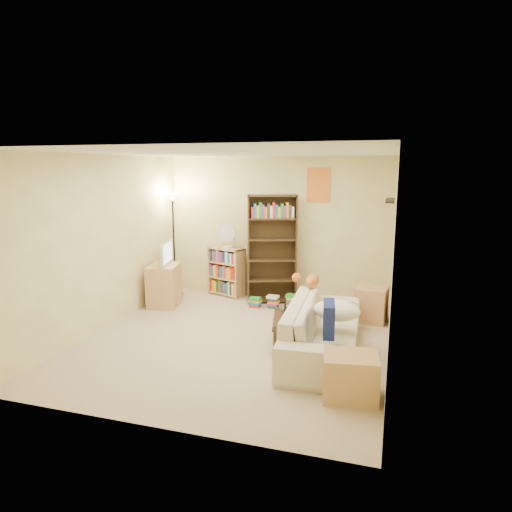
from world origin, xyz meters
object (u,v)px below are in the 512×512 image
object	(u,v)px
coffee_table	(291,329)
floor_lamp	(173,215)
tabby_cat	(310,280)
mug	(300,321)
desk_fan	(228,235)
side_table	(371,304)
end_cabinet	(350,376)
short_bookshelf	(226,271)
laptop	(294,315)
sofa	(323,328)
television	(163,254)
tv_stand	(164,285)
tall_bookshelf	(272,246)

from	to	relation	value
coffee_table	floor_lamp	distance (m)	3.36
tabby_cat	mug	distance (m)	0.98
desk_fan	side_table	xyz separation A→B (m)	(2.57, -0.67, -0.85)
coffee_table	end_cabinet	world-z (taller)	end_cabinet
short_bookshelf	end_cabinet	distance (m)	4.11
side_table	end_cabinet	bearing A→B (deg)	-91.60
coffee_table	laptop	bearing A→B (deg)	72.47
laptop	floor_lamp	distance (m)	3.25
sofa	floor_lamp	xyz separation A→B (m)	(-3.00, 1.86, 1.17)
tabby_cat	television	size ratio (longest dim) A/B	0.75
coffee_table	tv_stand	size ratio (longest dim) A/B	1.32
tall_bookshelf	mug	bearing A→B (deg)	-85.27
short_bookshelf	desk_fan	xyz separation A→B (m)	(0.05, -0.04, 0.68)
tall_bookshelf	laptop	bearing A→B (deg)	-85.10
mug	tall_bookshelf	bearing A→B (deg)	113.92
end_cabinet	floor_lamp	bearing A→B (deg)	139.67
mug	tall_bookshelf	distance (m)	2.32
tv_stand	side_table	world-z (taller)	tv_stand
desk_fan	short_bookshelf	bearing A→B (deg)	138.14
coffee_table	short_bookshelf	bearing A→B (deg)	116.96
television	short_bookshelf	bearing A→B (deg)	-54.83
sofa	short_bookshelf	world-z (taller)	short_bookshelf
end_cabinet	sofa	bearing A→B (deg)	112.65
tall_bookshelf	side_table	bearing A→B (deg)	-36.42
coffee_table	desk_fan	xyz separation A→B (m)	(-1.63, 2.01, 0.89)
mug	side_table	distance (m)	1.73
television	floor_lamp	xyz separation A→B (m)	(-0.10, 0.60, 0.60)
desk_fan	end_cabinet	world-z (taller)	desk_fan
laptop	tall_bookshelf	distance (m)	1.99
coffee_table	floor_lamp	xyz separation A→B (m)	(-2.57, 1.76, 1.25)
tv_stand	end_cabinet	distance (m)	4.08
desk_fan	end_cabinet	size ratio (longest dim) A/B	0.80
mug	desk_fan	distance (m)	2.91
sofa	mug	size ratio (longest dim) A/B	23.42
television	side_table	xyz separation A→B (m)	(3.42, 0.17, -0.63)
sofa	tv_stand	size ratio (longest dim) A/B	3.21
sofa	end_cabinet	xyz separation A→B (m)	(0.45, -1.07, -0.09)
mug	tv_stand	bearing A→B (deg)	152.65
coffee_table	tv_stand	world-z (taller)	tv_stand
coffee_table	mug	bearing A→B (deg)	-64.41
sofa	short_bookshelf	bearing A→B (deg)	41.41
side_table	short_bookshelf	bearing A→B (deg)	164.73
short_bookshelf	side_table	distance (m)	2.72
sofa	desk_fan	world-z (taller)	desk_fan
laptop	desk_fan	size ratio (longest dim) A/B	1.00
tall_bookshelf	end_cabinet	world-z (taller)	tall_bookshelf
tv_stand	side_table	size ratio (longest dim) A/B	1.32
sofa	mug	world-z (taller)	sofa
television	floor_lamp	world-z (taller)	floor_lamp
short_bookshelf	tv_stand	bearing A→B (deg)	-111.28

